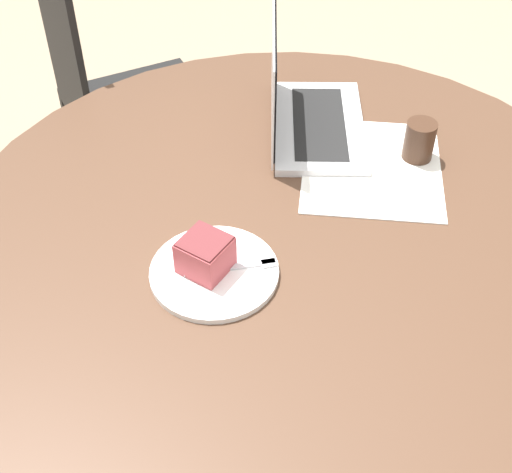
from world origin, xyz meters
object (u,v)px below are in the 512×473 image
object	(u,v)px
plate	(214,272)
coffee_glass	(419,141)
chair	(116,98)
laptop	(305,111)

from	to	relation	value
plate	coffee_glass	xyz separation A→B (m)	(0.18, -0.52, 0.04)
chair	laptop	world-z (taller)	chair
plate	laptop	distance (m)	0.50
plate	coffee_glass	distance (m)	0.55
chair	coffee_glass	world-z (taller)	chair
chair	plate	bearing A→B (deg)	-6.41
plate	laptop	world-z (taller)	laptop
plate	coffee_glass	size ratio (longest dim) A/B	2.63
chair	plate	distance (m)	1.01
coffee_glass	plate	bearing A→B (deg)	109.38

